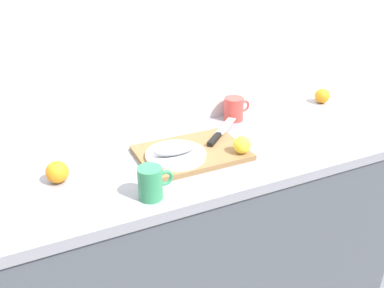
% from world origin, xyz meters
% --- Properties ---
extents(back_wall, '(3.20, 0.05, 2.50)m').
position_xyz_m(back_wall, '(0.00, 0.33, 1.25)').
color(back_wall, white).
rests_on(back_wall, ground_plane).
extents(kitchen_counter, '(2.00, 0.60, 0.90)m').
position_xyz_m(kitchen_counter, '(0.00, 0.00, 0.45)').
color(kitchen_counter, '#4C5159').
rests_on(kitchen_counter, ground_plane).
extents(cutting_board, '(0.41, 0.28, 0.02)m').
position_xyz_m(cutting_board, '(0.06, -0.00, 0.91)').
color(cutting_board, olive).
rests_on(cutting_board, kitchen_counter).
extents(white_plate, '(0.23, 0.23, 0.01)m').
position_xyz_m(white_plate, '(-0.01, -0.02, 0.93)').
color(white_plate, white).
rests_on(white_plate, cutting_board).
extents(fish_fillet, '(0.17, 0.07, 0.04)m').
position_xyz_m(fish_fillet, '(-0.01, -0.02, 0.95)').
color(fish_fillet, gray).
rests_on(fish_fillet, white_plate).
extents(chef_knife, '(0.23, 0.22, 0.02)m').
position_xyz_m(chef_knife, '(0.22, 0.07, 0.93)').
color(chef_knife, silver).
rests_on(chef_knife, cutting_board).
extents(lemon_0, '(0.07, 0.07, 0.07)m').
position_xyz_m(lemon_0, '(0.23, -0.10, 0.95)').
color(lemon_0, yellow).
rests_on(lemon_0, cutting_board).
extents(coffee_mug_0, '(0.12, 0.08, 0.11)m').
position_xyz_m(coffee_mug_0, '(-0.18, -0.21, 0.96)').
color(coffee_mug_0, '#338C59').
rests_on(coffee_mug_0, kitchen_counter).
extents(coffee_mug_1, '(0.13, 0.09, 0.11)m').
position_xyz_m(coffee_mug_1, '(0.39, 0.23, 0.95)').
color(coffee_mug_1, '#CC3F38').
rests_on(coffee_mug_1, kitchen_counter).
extents(orange_0, '(0.08, 0.08, 0.08)m').
position_xyz_m(orange_0, '(-0.44, 0.02, 0.94)').
color(orange_0, orange).
rests_on(orange_0, kitchen_counter).
extents(orange_1, '(0.08, 0.08, 0.08)m').
position_xyz_m(orange_1, '(0.91, 0.23, 0.94)').
color(orange_1, orange).
rests_on(orange_1, kitchen_counter).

